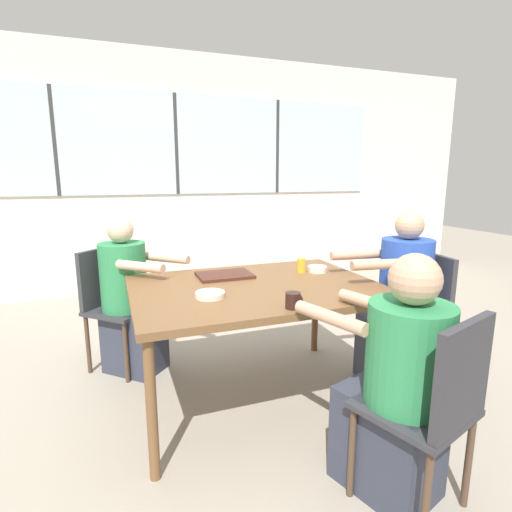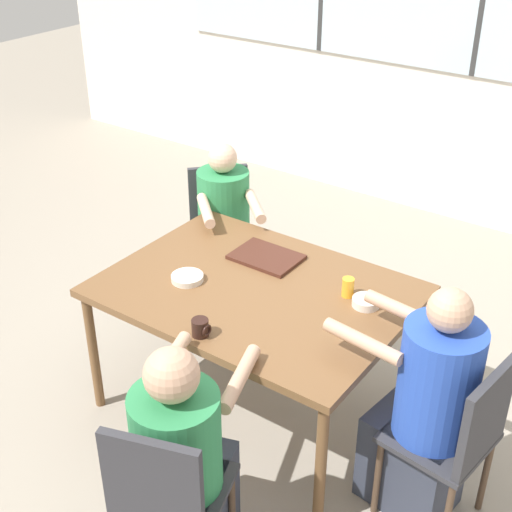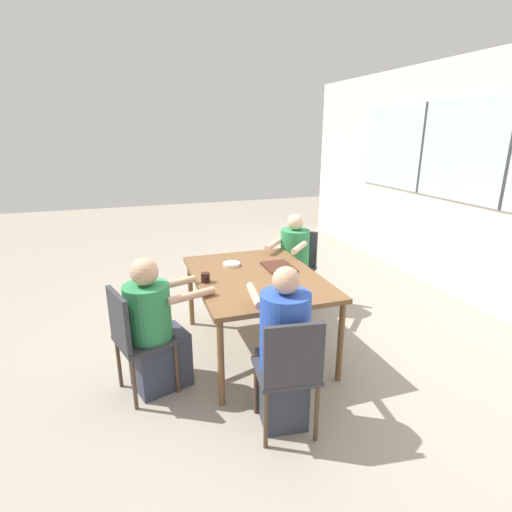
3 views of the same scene
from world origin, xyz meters
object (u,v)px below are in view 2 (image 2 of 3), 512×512
Objects in this scene: person_man_blue_shirt at (425,415)px; juice_glass at (348,287)px; coffee_mug at (201,328)px; chair_for_woman_green_shirt at (165,494)px; person_woman_green_shirt at (183,469)px; bowl_cereal at (187,278)px; chair_for_man_teal_shirt at (221,222)px; bowl_white_shallow at (366,302)px; person_man_teal_shirt at (225,239)px; chair_for_man_blue_shirt at (460,433)px.

person_man_blue_shirt is 12.04× the size of juice_glass.
coffee_mug is at bearing 116.99° from person_man_blue_shirt.
chair_for_woman_green_shirt is at bearing 154.80° from person_man_blue_shirt.
person_woman_green_shirt is (-0.05, 0.16, -0.04)m from chair_for_woman_green_shirt.
bowl_cereal is at bearing 110.33° from person_woman_green_shirt.
bowl_white_shallow is (1.35, -0.61, 0.24)m from chair_for_man_teal_shirt.
bowl_cereal is (-0.62, 0.78, 0.27)m from person_woman_green_shirt.
person_man_blue_shirt is 14.11× the size of coffee_mug.
juice_glass is 0.80m from bowl_cereal.
chair_for_man_teal_shirt is at bearing 70.52° from person_man_blue_shirt.
chair_for_man_teal_shirt is 9.04× the size of juice_glass.
chair_for_woman_green_shirt reaches higher than juice_glass.
chair_for_woman_green_shirt is 0.75m from coffee_mug.
person_woman_green_shirt is 0.99× the size of person_man_teal_shirt.
person_woman_green_shirt is at bearing 90.00° from chair_for_woman_green_shirt.
bowl_cereal is (0.52, -0.93, 0.23)m from chair_for_man_teal_shirt.
person_woman_green_shirt is at bearing 76.88° from chair_for_man_teal_shirt.
person_woman_green_shirt is at bearing -51.54° from bowl_cereal.
chair_for_man_blue_shirt reaches higher than bowl_cereal.
coffee_mug is 0.63× the size of bowl_white_shallow.
coffee_mug is (0.86, -1.25, 0.26)m from chair_for_man_teal_shirt.
bowl_cereal is at bearing 98.11° from person_man_blue_shirt.
chair_for_man_teal_shirt is 0.17m from person_man_teal_shirt.
chair_for_man_teal_shirt is 0.79× the size of person_man_teal_shirt.
coffee_mug is (-0.94, -0.34, 0.26)m from person_man_blue_shirt.
chair_for_man_teal_shirt is at bearing 71.99° from chair_for_man_blue_shirt.
chair_for_man_blue_shirt is 9.04× the size of juice_glass.
chair_for_woman_green_shirt is 0.79× the size of person_man_teal_shirt.
coffee_mug is (-1.11, -0.32, 0.26)m from chair_for_man_blue_shirt.
person_woman_green_shirt is 0.94× the size of person_man_blue_shirt.
chair_for_man_blue_shirt is 0.79× the size of person_man_teal_shirt.
chair_for_man_blue_shirt is 2.18m from chair_for_man_teal_shirt.
person_man_blue_shirt is 1.86m from person_man_teal_shirt.
person_man_blue_shirt is at bearing -32.90° from bowl_white_shallow.
chair_for_man_blue_shirt is 5.43× the size of bowl_cereal.
chair_for_man_blue_shirt is 0.85m from juice_glass.
person_man_blue_shirt is at bearing 19.73° from coffee_mug.
person_woman_green_shirt is 6.78× the size of bowl_cereal.
chair_for_woman_green_shirt is 9.04× the size of juice_glass.
person_man_teal_shirt is 11.44× the size of juice_glass.
person_man_blue_shirt is at bearing -29.31° from juice_glass.
chair_for_woman_green_shirt is at bearing -91.97° from juice_glass.
person_woman_green_shirt is (1.14, -1.71, -0.04)m from chair_for_man_teal_shirt.
person_man_blue_shirt is 0.60m from bowl_white_shallow.
coffee_mug is (-0.33, 0.63, 0.26)m from chair_for_woman_green_shirt.
person_man_blue_shirt is (0.67, 0.80, 0.04)m from person_woman_green_shirt.
bowl_white_shallow is (-0.46, 0.30, 0.24)m from person_man_blue_shirt.
chair_for_man_teal_shirt is at bearing -90.00° from person_man_teal_shirt.
chair_for_man_teal_shirt is (-1.97, 0.93, 0.00)m from chair_for_man_blue_shirt.
chair_for_man_blue_shirt is at bearing 109.48° from person_man_teal_shirt.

